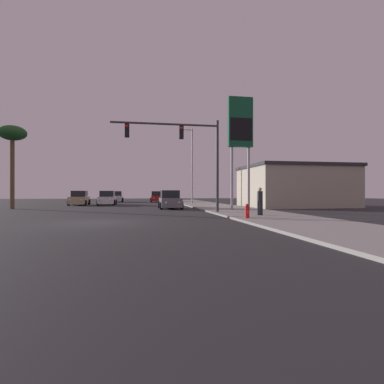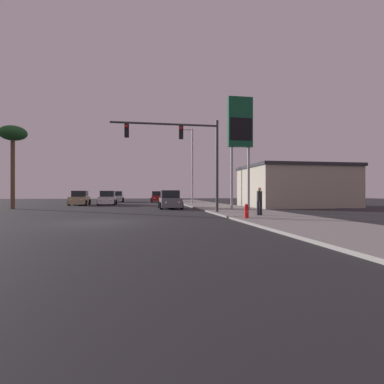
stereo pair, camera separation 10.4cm
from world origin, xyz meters
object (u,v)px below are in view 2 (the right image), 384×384
traffic_light_mast (187,146)px  pedestrian_on_sidewalk (259,200)px  car_white (108,198)px  fire_hydrant (246,211)px  car_tan (80,199)px  palm_tree_near (13,137)px  car_grey (170,200)px  car_silver (117,197)px  car_red (157,197)px  street_lamp (191,162)px  gas_station_sign (240,128)px

traffic_light_mast → pedestrian_on_sidewalk: 6.46m
car_white → fire_hydrant: bearing=113.0°
car_white → pedestrian_on_sidewalk: bearing=118.3°
car_tan → palm_tree_near: bearing=59.3°
car_grey → palm_tree_near: size_ratio=0.57×
car_silver → palm_tree_near: (-7.70, -18.74, 5.73)m
car_grey → palm_tree_near: 15.30m
car_tan → car_silver: same height
car_red → pedestrian_on_sidewalk: (4.52, -30.23, 0.27)m
car_tan → street_lamp: size_ratio=0.48×
car_red → gas_station_sign: 25.60m
car_red → car_grey: (0.12, -19.88, 0.00)m
car_white → traffic_light_mast: (7.17, -16.53, 3.98)m
fire_hydrant → palm_tree_near: bearing=140.2°
car_red → car_grey: 19.88m
car_tan → car_silver: bearing=-108.3°
pedestrian_on_sidewalk → car_tan: bearing=125.4°
car_white → street_lamp: 11.00m
street_lamp → fire_hydrant: (-0.40, -20.08, -4.63)m
car_silver → pedestrian_on_sidewalk: bearing=108.6°
fire_hydrant → pedestrian_on_sidewalk: (1.50, 1.86, 0.55)m
car_tan → palm_tree_near: 10.47m
car_grey → car_silver: size_ratio=1.00×
traffic_light_mast → pedestrian_on_sidewalk: traffic_light_mast is taller
car_silver → street_lamp: (9.66, -12.80, 4.36)m
gas_station_sign → fire_hydrant: gas_station_sign is taller
car_red → gas_station_sign: (5.32, -24.34, 5.86)m
street_lamp → palm_tree_near: bearing=-161.1°
car_grey → car_white: same height
fire_hydrant → pedestrian_on_sidewalk: bearing=51.2°
pedestrian_on_sidewalk → car_grey: bearing=113.0°
gas_station_sign → palm_tree_near: (-19.25, 6.39, -0.13)m
traffic_light_mast → street_lamp: 14.83m
street_lamp → car_red: bearing=105.9°
fire_hydrant → pedestrian_on_sidewalk: size_ratio=0.46×
car_grey → car_tan: 13.65m
car_white → traffic_light_mast: size_ratio=0.57×
car_tan → street_lamp: 13.86m
car_grey → car_white: size_ratio=1.00×
palm_tree_near → traffic_light_mast: bearing=-30.6°
car_silver → street_lamp: size_ratio=0.48×
pedestrian_on_sidewalk → fire_hydrant: bearing=-128.8°
traffic_light_mast → gas_station_sign: 5.48m
car_tan → car_silver: 11.61m
car_grey → fire_hydrant: bearing=103.9°
car_red → traffic_light_mast: size_ratio=0.58×
car_white → street_lamp: bearing=168.5°
car_grey → palm_tree_near: (-14.06, 1.93, 5.73)m
fire_hydrant → pedestrian_on_sidewalk: 2.45m
car_red → car_silver: bearing=-5.8°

